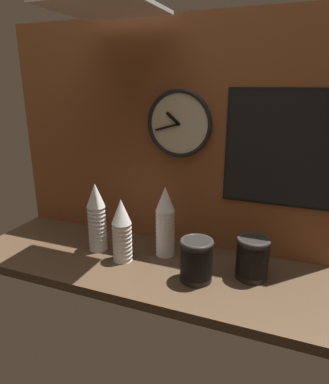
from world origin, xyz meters
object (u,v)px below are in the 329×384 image
(cup_stack_center, at_px, (122,230))
(cup_stack_center_left, at_px, (97,217))
(cup_stack_center_right, at_px, (165,222))
(bowl_stack_far_right, at_px, (252,257))
(menu_board, at_px, (280,149))
(bowl_stack_right, at_px, (196,259))
(wall_clock, at_px, (179,124))

(cup_stack_center, relative_size, cup_stack_center_left, 0.88)
(cup_stack_center_right, height_order, bowl_stack_far_right, cup_stack_center_right)
(bowl_stack_far_right, relative_size, menu_board, 0.36)
(bowl_stack_far_right, height_order, menu_board, menu_board)
(bowl_stack_far_right, bearing_deg, cup_stack_center, -173.71)
(cup_stack_center_left, height_order, bowl_stack_far_right, cup_stack_center_left)
(bowl_stack_right, bearing_deg, bowl_stack_far_right, 26.13)
(cup_stack_center_left, relative_size, bowl_stack_right, 1.85)
(cup_stack_center_right, relative_size, menu_board, 0.67)
(bowl_stack_right, xyz_separation_m, menu_board, (0.26, 0.31, 0.41))
(cup_stack_center, relative_size, wall_clock, 0.94)
(wall_clock, bearing_deg, cup_stack_center_right, -95.32)
(cup_stack_center_left, relative_size, bowl_stack_far_right, 1.85)
(cup_stack_center, distance_m, bowl_stack_right, 0.36)
(cup_stack_center, xyz_separation_m, menu_board, (0.62, 0.27, 0.36))
(cup_stack_center_left, bearing_deg, cup_stack_center_right, 12.07)
(menu_board, bearing_deg, wall_clock, -178.86)
(wall_clock, bearing_deg, bowl_stack_right, -58.27)
(cup_stack_center_right, distance_m, cup_stack_center, 0.20)
(cup_stack_center, height_order, cup_stack_center_left, cup_stack_center_left)
(cup_stack_center_left, bearing_deg, wall_clock, 31.97)
(cup_stack_center, height_order, bowl_stack_right, cup_stack_center)
(cup_stack_center, height_order, bowl_stack_far_right, cup_stack_center)
(menu_board, bearing_deg, bowl_stack_right, -130.39)
(cup_stack_center_right, height_order, bowl_stack_right, cup_stack_center_right)
(wall_clock, xyz_separation_m, menu_board, (0.44, 0.01, -0.09))
(cup_stack_center_right, relative_size, bowl_stack_right, 1.85)
(cup_stack_center, bearing_deg, bowl_stack_far_right, 6.29)
(cup_stack_center_left, bearing_deg, menu_board, 15.56)
(cup_stack_center_right, distance_m, cup_stack_center_left, 0.33)
(cup_stack_center_left, relative_size, menu_board, 0.67)
(cup_stack_center, distance_m, bowl_stack_far_right, 0.57)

